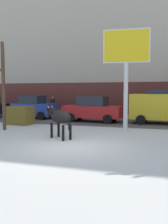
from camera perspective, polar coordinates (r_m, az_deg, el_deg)
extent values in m
plane|color=silver|center=(9.87, -3.35, -8.02)|extent=(120.00, 120.00, 0.00)
cube|color=#514F4C|center=(18.07, 6.47, -2.23)|extent=(60.00, 5.60, 0.01)
cube|color=#BCB29E|center=(25.04, 9.73, 14.58)|extent=(44.00, 6.00, 13.00)
cube|color=#5B2823|center=(21.65, 8.44, 3.13)|extent=(43.12, 0.10, 2.80)
ellipsoid|color=black|center=(11.39, -5.42, -1.12)|extent=(1.50, 1.28, 0.64)
cylinder|color=black|center=(11.79, -7.49, -4.23)|extent=(0.12, 0.12, 0.70)
cylinder|color=black|center=(11.99, -5.89, -4.06)|extent=(0.12, 0.12, 0.70)
cylinder|color=black|center=(10.97, -4.84, -4.88)|extent=(0.12, 0.12, 0.70)
cylinder|color=black|center=(11.19, -3.18, -4.68)|extent=(0.12, 0.12, 0.70)
cylinder|color=black|center=(12.01, -7.38, 0.02)|extent=(0.54, 0.48, 0.44)
ellipsoid|color=black|center=(12.19, -7.92, 0.55)|extent=(0.50, 0.44, 0.28)
cone|color=beige|center=(12.09, -8.28, 1.28)|extent=(0.11, 0.13, 0.15)
cone|color=beige|center=(12.20, -7.38, 1.32)|extent=(0.11, 0.13, 0.15)
cylinder|color=black|center=(10.87, -3.49, -2.73)|extent=(0.06, 0.06, 0.60)
ellipsoid|color=beige|center=(11.28, -4.92, -2.71)|extent=(0.37, 0.36, 0.20)
cylinder|color=silver|center=(13.85, 9.62, 3.51)|extent=(0.24, 0.24, 3.80)
cube|color=silver|center=(14.07, 9.78, 14.78)|extent=(2.53, 0.43, 1.82)
cube|color=yellow|center=(14.04, 9.76, 14.80)|extent=(2.40, 0.38, 1.70)
cylinder|color=black|center=(23.04, -17.78, -0.14)|extent=(0.65, 0.26, 0.64)
cube|color=#233D9E|center=(20.71, -11.45, 0.72)|extent=(3.59, 1.90, 0.90)
cube|color=#1E232D|center=(20.75, -11.84, 2.85)|extent=(1.88, 1.60, 0.64)
cylinder|color=black|center=(20.90, -7.55, -0.43)|extent=(0.65, 0.26, 0.64)
cylinder|color=black|center=(19.43, -9.94, -0.85)|extent=(0.65, 0.26, 0.64)
cylinder|color=black|center=(22.07, -12.75, -0.23)|extent=(0.65, 0.26, 0.64)
cylinder|color=black|center=(20.68, -15.36, -0.61)|extent=(0.65, 0.26, 0.64)
cube|color=red|center=(17.96, 2.01, 0.12)|extent=(4.29, 2.00, 0.84)
cube|color=#1E232D|center=(17.92, 2.02, 2.54)|extent=(2.09, 1.66, 0.68)
cylinder|color=black|center=(18.46, 6.91, -1.10)|extent=(0.65, 0.26, 0.64)
cylinder|color=black|center=(16.76, 5.45, -1.67)|extent=(0.65, 0.26, 0.64)
cylinder|color=black|center=(19.30, -0.98, -0.81)|extent=(0.65, 0.26, 0.64)
cylinder|color=black|center=(17.68, -3.11, -1.32)|extent=(0.65, 0.26, 0.64)
cube|color=gold|center=(17.48, 18.33, 1.17)|extent=(4.70, 2.16, 1.70)
cylinder|color=black|center=(18.62, 13.80, -1.15)|extent=(0.65, 0.26, 0.64)
cylinder|color=black|center=(16.74, 12.99, -1.77)|extent=(0.65, 0.26, 0.64)
cylinder|color=#282833|center=(21.30, 0.14, 0.03)|extent=(0.24, 0.24, 0.88)
cube|color=#386B42|center=(21.26, 0.14, 2.07)|extent=(0.36, 0.22, 0.64)
sphere|color=#9E7051|center=(21.24, 0.14, 3.23)|extent=(0.20, 0.20, 0.20)
cylinder|color=#282833|center=(24.02, -14.63, 0.41)|extent=(0.24, 0.24, 0.88)
cube|color=maroon|center=(23.98, -14.67, 2.22)|extent=(0.36, 0.22, 0.64)
sphere|color=tan|center=(23.96, -14.69, 3.25)|extent=(0.20, 0.20, 0.20)
cylinder|color=#282833|center=(22.39, -7.24, 0.22)|extent=(0.24, 0.24, 0.88)
cube|color=#232328|center=(22.35, -7.26, 2.16)|extent=(0.36, 0.22, 0.64)
sphere|color=#9E7051|center=(22.33, -7.27, 3.27)|extent=(0.20, 0.20, 0.20)
cylinder|color=#4C3828|center=(14.68, -18.12, 5.65)|extent=(0.20, 0.20, 4.95)
cube|color=brown|center=(16.96, -14.69, -0.78)|extent=(1.76, 1.19, 1.20)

